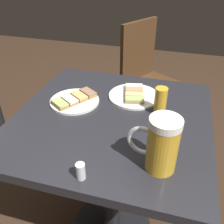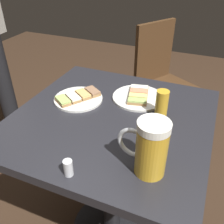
{
  "view_description": "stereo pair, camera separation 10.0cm",
  "coord_description": "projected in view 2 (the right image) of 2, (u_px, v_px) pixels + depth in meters",
  "views": [
    {
      "loc": [
        -0.8,
        -0.23,
        1.35
      ],
      "look_at": [
        0.0,
        0.0,
        0.79
      ],
      "focal_mm": 40.37,
      "sensor_mm": 36.0,
      "label": 1
    },
    {
      "loc": [
        -0.77,
        -0.32,
        1.35
      ],
      "look_at": [
        0.0,
        0.0,
        0.79
      ],
      "focal_mm": 40.37,
      "sensor_mm": 36.0,
      "label": 2
    }
  ],
  "objects": [
    {
      "name": "plate_far",
      "position": [
        138.0,
        97.0,
        1.12
      ],
      "size": [
        0.23,
        0.23,
        0.03
      ],
      "color": "white",
      "rests_on": "cafe_table"
    },
    {
      "name": "beer_glass_small",
      "position": [
        162.0,
        104.0,
        0.98
      ],
      "size": [
        0.05,
        0.05,
        0.11
      ],
      "primitive_type": "cylinder",
      "color": "gold",
      "rests_on": "cafe_table"
    },
    {
      "name": "cafe_chair",
      "position": [
        162.0,
        79.0,
        1.84
      ],
      "size": [
        0.52,
        0.52,
        0.92
      ],
      "rotation": [
        0.0,
        0.0,
        2.59
      ],
      "color": "#472D19",
      "rests_on": "ground_plane"
    },
    {
      "name": "cafe_table",
      "position": [
        112.0,
        147.0,
        1.1
      ],
      "size": [
        0.77,
        0.77,
        0.77
      ],
      "color": "black",
      "rests_on": "ground_plane"
    },
    {
      "name": "salt_shaker",
      "position": [
        67.0,
        167.0,
        0.74
      ],
      "size": [
        0.03,
        0.03,
        0.05
      ],
      "primitive_type": "cylinder",
      "color": "silver",
      "rests_on": "cafe_table"
    },
    {
      "name": "beer_mug",
      "position": [
        150.0,
        148.0,
        0.72
      ],
      "size": [
        0.09,
        0.16,
        0.18
      ],
      "color": "gold",
      "rests_on": "cafe_table"
    },
    {
      "name": "plate_near",
      "position": [
        78.0,
        98.0,
        1.11
      ],
      "size": [
        0.21,
        0.21,
        0.03
      ],
      "color": "white",
      "rests_on": "cafe_table"
    }
  ]
}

